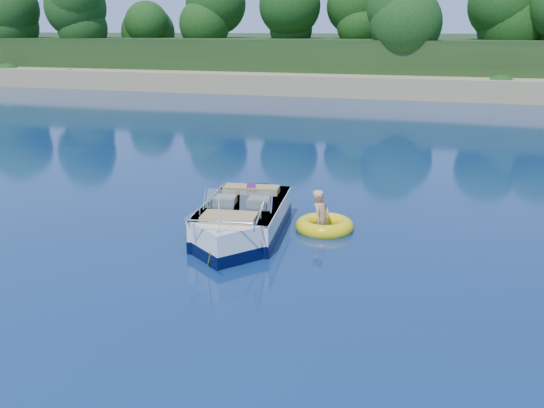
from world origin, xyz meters
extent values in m
plane|color=#091A44|center=(0.00, 0.00, 0.00)|extent=(160.00, 160.00, 0.00)
cube|color=#968557|center=(0.00, 38.00, 0.50)|extent=(170.00, 8.00, 2.00)
cube|color=black|center=(0.00, 65.00, 1.00)|extent=(170.00, 56.00, 6.00)
cylinder|color=black|center=(-18.00, 40.50, 3.10)|extent=(0.44, 0.44, 3.20)
sphere|color=black|center=(-18.00, 40.50, 6.14)|extent=(5.28, 5.28, 5.28)
cylinder|color=black|center=(0.00, 42.00, 3.30)|extent=(0.44, 0.44, 3.60)
sphere|color=black|center=(0.00, 42.00, 6.72)|extent=(5.94, 5.94, 5.94)
cube|color=white|center=(-0.51, 3.96, 0.28)|extent=(2.30, 3.71, 0.97)
cube|color=white|center=(-0.29, 2.31, 0.28)|extent=(1.83, 1.83, 0.97)
cube|color=black|center=(-0.51, 3.96, 0.15)|extent=(2.33, 3.75, 0.28)
cube|color=black|center=(-0.29, 2.31, 0.15)|extent=(1.87, 1.87, 0.28)
cube|color=tan|center=(-0.55, 4.23, 0.56)|extent=(1.79, 2.63, 0.09)
cube|color=white|center=(-0.51, 3.96, 0.74)|extent=(2.34, 3.72, 0.06)
cube|color=black|center=(-0.77, 5.86, 0.32)|extent=(0.55, 0.39, 0.83)
cube|color=#8C9EA5|center=(-0.84, 3.26, 1.01)|extent=(0.72, 0.25, 0.45)
cube|color=#8C9EA5|center=(-0.02, 3.37, 1.01)|extent=(0.76, 0.43, 0.45)
cube|color=tan|center=(-0.90, 3.67, 0.77)|extent=(0.57, 0.57, 0.37)
cube|color=tan|center=(-0.07, 3.78, 0.77)|extent=(0.57, 0.57, 0.37)
cube|color=tan|center=(-0.64, 4.87, 0.77)|extent=(1.50, 0.70, 0.35)
cube|color=tan|center=(-0.32, 2.49, 0.75)|extent=(1.30, 0.85, 0.31)
cylinder|color=white|center=(-0.20, 1.62, 1.16)|extent=(0.03, 0.03, 0.79)
cube|color=red|center=(-0.10, 3.36, 1.38)|extent=(0.20, 0.04, 0.13)
cube|color=silver|center=(-0.19, 1.57, 0.80)|extent=(0.10, 0.07, 0.05)
cylinder|color=yellow|center=(-0.29, 1.23, 0.32)|extent=(0.48, 0.89, 0.71)
torus|color=yellow|center=(1.37, 4.72, 0.10)|extent=(1.68, 1.68, 0.39)
torus|color=#BE090F|center=(1.37, 4.72, 0.12)|extent=(1.38, 1.38, 0.13)
imported|color=tan|center=(1.29, 4.75, 0.00)|extent=(0.58, 0.93, 1.69)
camera|label=1|loc=(4.48, -9.54, 4.92)|focal=40.00mm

